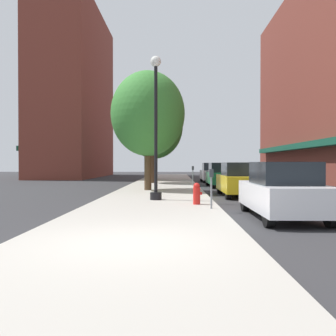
# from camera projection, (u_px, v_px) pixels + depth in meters

# --- Properties ---
(ground_plane) EXTENTS (90.00, 90.00, 0.00)m
(ground_plane) POSITION_uv_depth(u_px,v_px,m) (222.00, 187.00, 24.97)
(ground_plane) COLOR #2D2D30
(sidewalk_slab) EXTENTS (4.80, 50.00, 0.12)m
(sidewalk_slab) POSITION_uv_depth(u_px,v_px,m) (163.00, 186.00, 26.04)
(sidewalk_slab) COLOR #A8A399
(sidewalk_slab) RESTS_ON ground
(building_far_background) EXTENTS (6.80, 18.00, 19.49)m
(building_far_background) POSITION_uv_depth(u_px,v_px,m) (75.00, 95.00, 44.12)
(building_far_background) COLOR brown
(building_far_background) RESTS_ON ground
(lamppost) EXTENTS (0.48, 0.48, 5.90)m
(lamppost) POSITION_uv_depth(u_px,v_px,m) (156.00, 125.00, 15.30)
(lamppost) COLOR black
(lamppost) RESTS_ON sidewalk_slab
(fire_hydrant) EXTENTS (0.33, 0.26, 0.79)m
(fire_hydrant) POSITION_uv_depth(u_px,v_px,m) (197.00, 193.00, 13.60)
(fire_hydrant) COLOR red
(fire_hydrant) RESTS_ON sidewalk_slab
(parking_meter_near) EXTENTS (0.14, 0.09, 1.31)m
(parking_meter_near) POSITION_uv_depth(u_px,v_px,m) (193.00, 173.00, 25.09)
(parking_meter_near) COLOR slate
(parking_meter_near) RESTS_ON sidewalk_slab
(parking_meter_far) EXTENTS (0.14, 0.09, 1.31)m
(parking_meter_far) POSITION_uv_depth(u_px,v_px,m) (211.00, 184.00, 12.28)
(parking_meter_far) COLOR slate
(parking_meter_far) RESTS_ON sidewalk_slab
(tree_near) EXTENTS (5.10, 5.10, 7.77)m
(tree_near) POSITION_uv_depth(u_px,v_px,m) (155.00, 126.00, 33.45)
(tree_near) COLOR #422D1E
(tree_near) RESTS_ON sidewalk_slab
(tree_mid) EXTENTS (4.15, 4.15, 6.68)m
(tree_mid) POSITION_uv_depth(u_px,v_px,m) (148.00, 114.00, 20.91)
(tree_mid) COLOR #4C3823
(tree_mid) RESTS_ON sidewalk_slab
(tree_far) EXTENTS (4.28, 4.28, 7.31)m
(tree_far) POSITION_uv_depth(u_px,v_px,m) (152.00, 120.00, 28.47)
(tree_far) COLOR #422D1E
(tree_far) RESTS_ON sidewalk_slab
(car_white) EXTENTS (1.80, 4.30, 1.66)m
(car_white) POSITION_uv_depth(u_px,v_px,m) (282.00, 191.00, 10.92)
(car_white) COLOR black
(car_white) RESTS_ON ground
(car_yellow) EXTENTS (1.80, 4.30, 1.66)m
(car_yellow) POSITION_uv_depth(u_px,v_px,m) (240.00, 180.00, 18.15)
(car_yellow) COLOR black
(car_yellow) RESTS_ON ground
(car_green) EXTENTS (1.80, 4.30, 1.66)m
(car_green) POSITION_uv_depth(u_px,v_px,m) (221.00, 175.00, 25.33)
(car_green) COLOR black
(car_green) RESTS_ON ground
(car_silver) EXTENTS (1.80, 4.30, 1.66)m
(car_silver) POSITION_uv_depth(u_px,v_px,m) (212.00, 173.00, 31.76)
(car_silver) COLOR black
(car_silver) RESTS_ON ground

